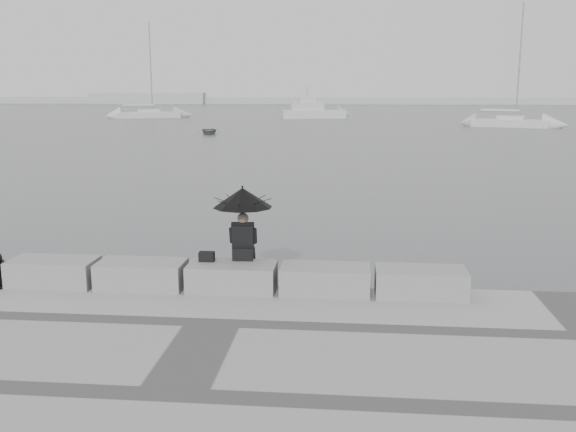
# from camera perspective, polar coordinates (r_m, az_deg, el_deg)

# --- Properties ---
(ground) EXTENTS (360.00, 360.00, 0.00)m
(ground) POSITION_cam_1_polar(r_m,az_deg,el_deg) (12.47, -4.56, -8.15)
(ground) COLOR #45474A
(ground) RESTS_ON ground
(stone_block_far_left) EXTENTS (1.60, 0.80, 0.50)m
(stone_block_far_left) POSITION_cam_1_polar(r_m,az_deg,el_deg) (12.86, -20.11, -4.71)
(stone_block_far_left) COLOR gray
(stone_block_far_left) RESTS_ON promenade
(stone_block_left) EXTENTS (1.60, 0.80, 0.50)m
(stone_block_left) POSITION_cam_1_polar(r_m,az_deg,el_deg) (12.23, -12.88, -5.10)
(stone_block_left) COLOR gray
(stone_block_left) RESTS_ON promenade
(stone_block_centre) EXTENTS (1.60, 0.80, 0.50)m
(stone_block_centre) POSITION_cam_1_polar(r_m,az_deg,el_deg) (11.82, -4.99, -5.44)
(stone_block_centre) COLOR gray
(stone_block_centre) RESTS_ON promenade
(stone_block_right) EXTENTS (1.60, 0.80, 0.50)m
(stone_block_right) POSITION_cam_1_polar(r_m,az_deg,el_deg) (11.64, 3.31, -5.68)
(stone_block_right) COLOR gray
(stone_block_right) RESTS_ON promenade
(stone_block_far_right) EXTENTS (1.60, 0.80, 0.50)m
(stone_block_far_right) POSITION_cam_1_polar(r_m,az_deg,el_deg) (11.70, 11.70, -5.81)
(stone_block_far_right) COLOR gray
(stone_block_far_right) RESTS_ON promenade
(seated_person) EXTENTS (1.11, 1.11, 1.39)m
(seated_person) POSITION_cam_1_polar(r_m,az_deg,el_deg) (11.84, -4.06, 0.80)
(seated_person) COLOR black
(seated_person) RESTS_ON stone_block_centre
(bag) EXTENTS (0.28, 0.16, 0.18)m
(bag) POSITION_cam_1_polar(r_m,az_deg,el_deg) (11.95, -7.24, -3.60)
(bag) COLOR black
(bag) RESTS_ON stone_block_centre
(distant_landmass) EXTENTS (180.00, 8.00, 2.80)m
(distant_landmass) POSITION_cam_1_polar(r_m,az_deg,el_deg) (166.43, 1.97, 10.23)
(distant_landmass) COLOR #A7A9AC
(distant_landmass) RESTS_ON ground
(sailboat_left) EXTENTS (8.81, 5.68, 12.90)m
(sailboat_left) POSITION_cam_1_polar(r_m,az_deg,el_deg) (91.95, -12.28, 8.83)
(sailboat_left) COLOR silver
(sailboat_left) RESTS_ON ground
(sailboat_right) EXTENTS (8.25, 5.26, 12.90)m
(sailboat_right) POSITION_cam_1_polar(r_m,az_deg,el_deg) (73.16, 19.18, 7.89)
(sailboat_right) COLOR silver
(sailboat_right) RESTS_ON ground
(motor_cruiser) EXTENTS (9.08, 4.76, 4.50)m
(motor_cruiser) POSITION_cam_1_polar(r_m,az_deg,el_deg) (88.90, 2.25, 9.25)
(motor_cruiser) COLOR silver
(motor_cruiser) RESTS_ON ground
(dinghy) EXTENTS (3.31, 2.01, 0.52)m
(dinghy) POSITION_cam_1_polar(r_m,az_deg,el_deg) (59.49, -7.04, 7.52)
(dinghy) COLOR gray
(dinghy) RESTS_ON ground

